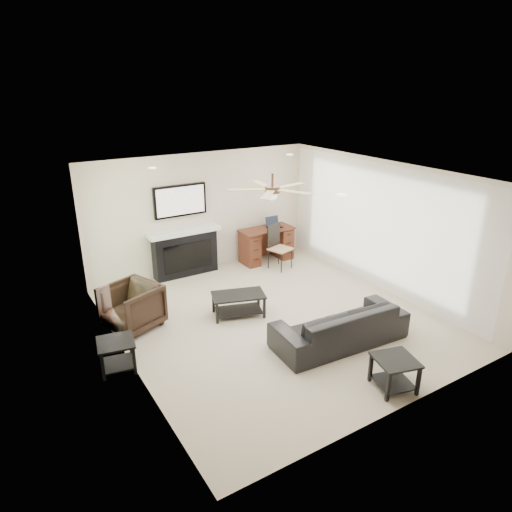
% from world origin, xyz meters
% --- Properties ---
extents(room_shell, '(5.50, 5.54, 2.52)m').
position_xyz_m(room_shell, '(0.19, 0.08, 1.68)').
color(room_shell, beige).
rests_on(room_shell, ground).
extents(sofa, '(2.18, 0.97, 0.62)m').
position_xyz_m(sofa, '(0.45, -1.16, 0.31)').
color(sofa, black).
rests_on(sofa, ground).
extents(armchair, '(1.06, 1.05, 0.76)m').
position_xyz_m(armchair, '(-2.15, 0.99, 0.38)').
color(armchair, black).
rests_on(armchair, ground).
extents(coffee_table, '(1.01, 0.75, 0.40)m').
position_xyz_m(coffee_table, '(-0.45, 0.44, 0.20)').
color(coffee_table, black).
rests_on(coffee_table, ground).
extents(end_table_near, '(0.64, 0.64, 0.45)m').
position_xyz_m(end_table_near, '(0.30, -2.41, 0.23)').
color(end_table_near, black).
rests_on(end_table_near, ground).
extents(end_table_left, '(0.58, 0.58, 0.45)m').
position_xyz_m(end_table_left, '(-2.70, -0.06, 0.23)').
color(end_table_left, black).
rests_on(end_table_left, ground).
extents(fireplace_unit, '(1.52, 0.34, 1.91)m').
position_xyz_m(fireplace_unit, '(-0.50, 2.58, 0.95)').
color(fireplace_unit, black).
rests_on(fireplace_unit, ground).
extents(desk, '(1.22, 0.56, 0.76)m').
position_xyz_m(desk, '(1.38, 2.38, 0.38)').
color(desk, '#3C1D0F').
rests_on(desk, ground).
extents(desk_chair, '(0.53, 0.54, 0.97)m').
position_xyz_m(desk_chair, '(1.38, 1.83, 0.48)').
color(desk_chair, black).
rests_on(desk_chair, ground).
extents(laptop, '(0.33, 0.24, 0.23)m').
position_xyz_m(laptop, '(1.58, 2.36, 0.88)').
color(laptop, black).
rests_on(laptop, desk).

